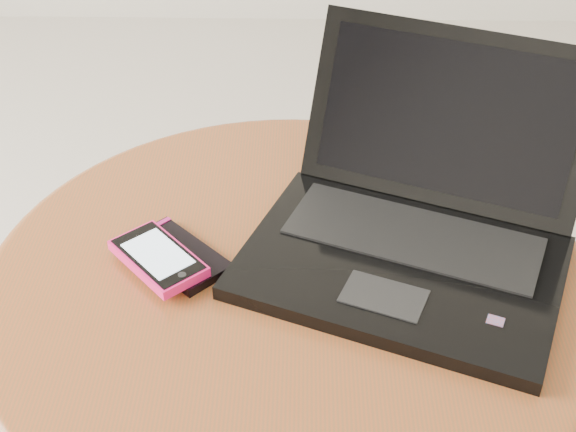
{
  "coord_description": "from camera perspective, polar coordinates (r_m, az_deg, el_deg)",
  "views": [
    {
      "loc": [
        0.12,
        -0.58,
        1.1
      ],
      "look_at": [
        0.11,
        0.1,
        0.59
      ],
      "focal_mm": 50.16,
      "sensor_mm": 36.0,
      "label": 1
    }
  ],
  "objects": [
    {
      "name": "laptop",
      "position": [
        0.89,
        8.97,
        -0.4
      ],
      "size": [
        0.42,
        0.41,
        0.2
      ],
      "color": "black",
      "rests_on": "table"
    },
    {
      "name": "table",
      "position": [
        0.95,
        0.1,
        -9.17
      ],
      "size": [
        0.67,
        0.67,
        0.53
      ],
      "color": "brown",
      "rests_on": "ground"
    },
    {
      "name": "phone_black",
      "position": [
        0.89,
        -7.85,
        -2.76
      ],
      "size": [
        0.13,
        0.13,
        0.01
      ],
      "color": "black",
      "rests_on": "table"
    },
    {
      "name": "phone_pink",
      "position": [
        0.87,
        -9.19,
        -2.96
      ],
      "size": [
        0.12,
        0.12,
        0.01
      ],
      "color": "#FD1A71",
      "rests_on": "phone_black"
    }
  ]
}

